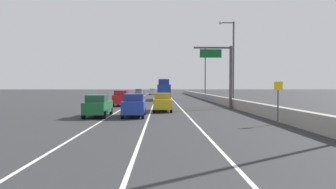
{
  "coord_description": "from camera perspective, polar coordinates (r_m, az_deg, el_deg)",
  "views": [
    {
      "loc": [
        -1.01,
        -3.88,
        2.68
      ],
      "look_at": [
        0.19,
        38.25,
        1.41
      ],
      "focal_mm": 29.62,
      "sensor_mm": 36.0,
      "label": 1
    }
  ],
  "objects": [
    {
      "name": "speed_advisory_sign",
      "position": [
        20.78,
        21.71,
        -0.93
      ],
      "size": [
        0.6,
        0.11,
        3.0
      ],
      "color": "#4C4C51",
      "rests_on": "ground_plane"
    },
    {
      "name": "lane_stripe_center",
      "position": [
        58.95,
        -2.58,
        -0.87
      ],
      "size": [
        0.16,
        130.0,
        0.0
      ],
      "primitive_type": "cube",
      "color": "silver",
      "rests_on": "ground_plane"
    },
    {
      "name": "lamp_post_right_third",
      "position": [
        61.81,
        7.46,
        5.24
      ],
      "size": [
        2.14,
        0.44,
        11.42
      ],
      "color": "#4C4C51",
      "rests_on": "ground_plane"
    },
    {
      "name": "jersey_barrier_right",
      "position": [
        44.87,
        10.12,
        -1.02
      ],
      "size": [
        0.6,
        120.0,
        1.1
      ],
      "primitive_type": "cube",
      "color": "#9E998E",
      "rests_on": "ground_plane"
    },
    {
      "name": "lane_stripe_right",
      "position": [
        58.99,
        0.82,
        -0.87
      ],
      "size": [
        0.16,
        130.0,
        0.0
      ],
      "primitive_type": "cube",
      "color": "silver",
      "rests_on": "ground_plane"
    },
    {
      "name": "overhead_sign_gantry",
      "position": [
        34.16,
        11.6,
        5.13
      ],
      "size": [
        4.68,
        0.36,
        7.5
      ],
      "color": "#47474C",
      "rests_on": "ground_plane"
    },
    {
      "name": "lamp_post_right_second",
      "position": [
        38.62,
        12.98,
        7.33
      ],
      "size": [
        2.14,
        0.44,
        11.42
      ],
      "color": "#4C4C51",
      "rests_on": "ground_plane"
    },
    {
      "name": "box_truck",
      "position": [
        53.94,
        -0.85,
        0.86
      ],
      "size": [
        2.52,
        9.62,
        4.08
      ],
      "color": "navy",
      "rests_on": "ground_plane"
    },
    {
      "name": "car_gray_5",
      "position": [
        73.82,
        -6.02,
        0.39
      ],
      "size": [
        1.9,
        4.5,
        1.94
      ],
      "color": "slate",
      "rests_on": "ground_plane"
    },
    {
      "name": "lane_stripe_left",
      "position": [
        59.11,
        -5.98,
        -0.87
      ],
      "size": [
        0.16,
        130.0,
        0.0
      ],
      "primitive_type": "cube",
      "color": "silver",
      "rests_on": "ground_plane"
    },
    {
      "name": "car_blue_0",
      "position": [
        24.38,
        -6.97,
        -2.23
      ],
      "size": [
        1.94,
        4.21,
        2.02
      ],
      "color": "#1E389E",
      "rests_on": "ground_plane"
    },
    {
      "name": "car_silver_3",
      "position": [
        87.27,
        -3.23,
        0.59
      ],
      "size": [
        2.02,
        4.72,
        1.89
      ],
      "color": "#B7B7BC",
      "rests_on": "ground_plane"
    },
    {
      "name": "ground_plane",
      "position": [
        67.94,
        -0.77,
        -0.53
      ],
      "size": [
        320.0,
        320.0,
        0.0
      ],
      "primitive_type": "plane",
      "color": "#2D2D30"
    },
    {
      "name": "car_yellow_1",
      "position": [
        29.4,
        -1.19,
        -1.59
      ],
      "size": [
        1.99,
        4.49,
        1.96
      ],
      "color": "gold",
      "rests_on": "ground_plane"
    },
    {
      "name": "car_green_2",
      "position": [
        24.96,
        -14.2,
        -2.28
      ],
      "size": [
        1.9,
        4.3,
        1.92
      ],
      "color": "#196033",
      "rests_on": "ground_plane"
    },
    {
      "name": "car_red_4",
      "position": [
        38.14,
        -9.45,
        -0.75
      ],
      "size": [
        2.1,
        4.46,
        2.1
      ],
      "color": "red",
      "rests_on": "ground_plane"
    }
  ]
}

